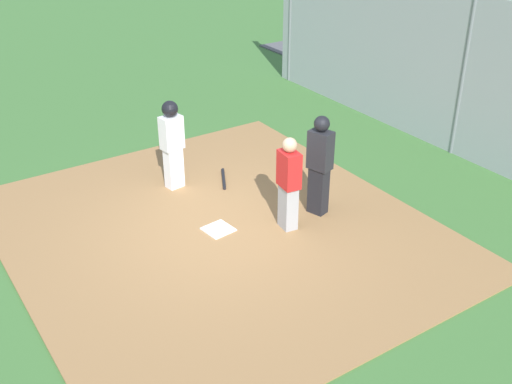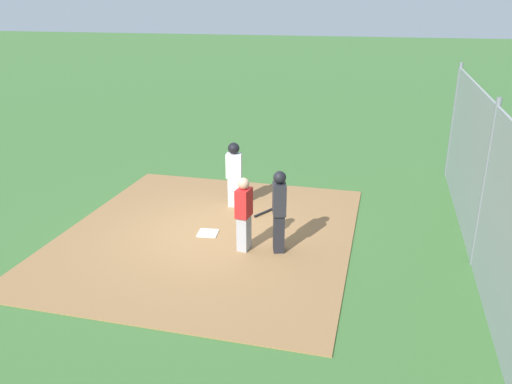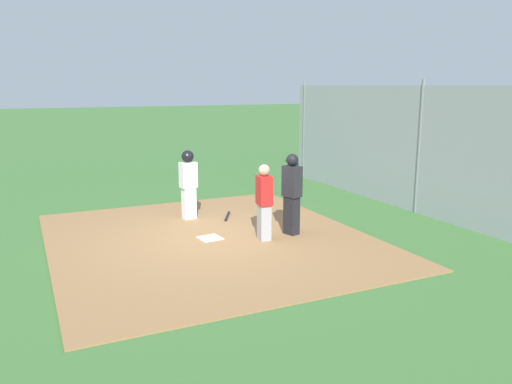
% 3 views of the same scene
% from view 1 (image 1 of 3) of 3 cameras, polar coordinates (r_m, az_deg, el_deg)
% --- Properties ---
extents(ground_plane, '(140.00, 140.00, 0.00)m').
position_cam_1_polar(ground_plane, '(10.33, -3.43, -3.59)').
color(ground_plane, '#3D6B33').
extents(dirt_infield, '(7.20, 6.40, 0.03)m').
position_cam_1_polar(dirt_infield, '(10.32, -3.44, -3.52)').
color(dirt_infield, olive).
rests_on(dirt_infield, ground_plane).
extents(home_plate, '(0.49, 0.49, 0.02)m').
position_cam_1_polar(home_plate, '(10.31, -3.44, -3.40)').
color(home_plate, white).
rests_on(home_plate, dirt_infield).
extents(catcher, '(0.41, 0.30, 1.59)m').
position_cam_1_polar(catcher, '(9.99, 2.99, 0.88)').
color(catcher, '#9E9EA3').
rests_on(catcher, dirt_infield).
extents(umpire, '(0.44, 0.36, 1.76)m').
position_cam_1_polar(umpire, '(10.42, 5.81, 2.62)').
color(umpire, black).
rests_on(umpire, dirt_infield).
extents(runner, '(0.31, 0.41, 1.67)m').
position_cam_1_polar(runner, '(11.31, -7.65, 4.80)').
color(runner, silver).
rests_on(runner, dirt_infield).
extents(baseball_bat, '(0.72, 0.43, 0.06)m').
position_cam_1_polar(baseball_bat, '(11.85, -2.96, 1.21)').
color(baseball_bat, black).
rests_on(baseball_bat, dirt_infield).
extents(backstop_fence, '(12.00, 0.10, 3.35)m').
position_cam_1_polar(backstop_fence, '(13.10, 18.32, 9.82)').
color(backstop_fence, '#93999E').
rests_on(backstop_fence, ground_plane).
extents(parked_car_green, '(4.33, 2.15, 1.28)m').
position_cam_1_polar(parked_car_green, '(20.40, 11.91, 14.03)').
color(parked_car_green, '#235B38').
rests_on(parked_car_green, parking_lot).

